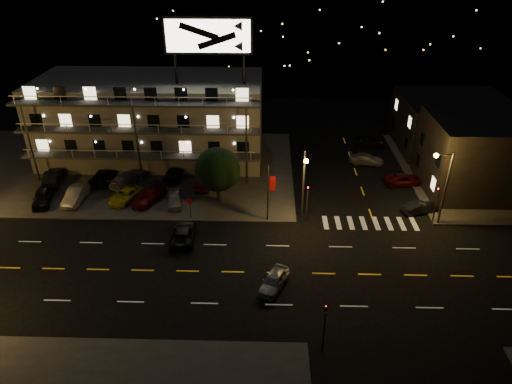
{
  "coord_description": "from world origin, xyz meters",
  "views": [
    {
      "loc": [
        4.94,
        -31.48,
        25.79
      ],
      "look_at": [
        3.82,
        8.0,
        3.62
      ],
      "focal_mm": 32.0,
      "sensor_mm": 36.0,
      "label": 1
    }
  ],
  "objects_px": {
    "road_car_west": "(183,233)",
    "lot_car_7": "(128,178)",
    "lot_car_2": "(126,195)",
    "side_car_0": "(421,208)",
    "lot_car_4": "(174,199)",
    "tree": "(217,171)",
    "road_car_east": "(274,281)"
  },
  "relations": [
    {
      "from": "road_car_east",
      "to": "lot_car_4",
      "type": "bearing_deg",
      "value": 151.93
    },
    {
      "from": "lot_car_7",
      "to": "side_car_0",
      "type": "relative_size",
      "value": 1.34
    },
    {
      "from": "lot_car_2",
      "to": "lot_car_7",
      "type": "relative_size",
      "value": 0.86
    },
    {
      "from": "road_car_west",
      "to": "lot_car_2",
      "type": "bearing_deg",
      "value": -45.24
    },
    {
      "from": "road_car_west",
      "to": "lot_car_7",
      "type": "bearing_deg",
      "value": -54.78
    },
    {
      "from": "lot_car_7",
      "to": "road_car_east",
      "type": "bearing_deg",
      "value": 156.42
    },
    {
      "from": "lot_car_2",
      "to": "side_car_0",
      "type": "relative_size",
      "value": 1.15
    },
    {
      "from": "tree",
      "to": "side_car_0",
      "type": "height_order",
      "value": "tree"
    },
    {
      "from": "side_car_0",
      "to": "road_car_west",
      "type": "xyz_separation_m",
      "value": [
        -24.44,
        -5.55,
        0.05
      ]
    },
    {
      "from": "lot_car_4",
      "to": "lot_car_2",
      "type": "bearing_deg",
      "value": 162.5
    },
    {
      "from": "lot_car_4",
      "to": "road_car_west",
      "type": "distance_m",
      "value": 6.68
    },
    {
      "from": "road_car_east",
      "to": "road_car_west",
      "type": "xyz_separation_m",
      "value": [
        -8.76,
        6.75,
        0.01
      ]
    },
    {
      "from": "lot_car_7",
      "to": "road_car_east",
      "type": "height_order",
      "value": "lot_car_7"
    },
    {
      "from": "lot_car_2",
      "to": "lot_car_4",
      "type": "relative_size",
      "value": 1.15
    },
    {
      "from": "lot_car_7",
      "to": "side_car_0",
      "type": "bearing_deg",
      "value": -167.02
    },
    {
      "from": "road_car_east",
      "to": "lot_car_2",
      "type": "bearing_deg",
      "value": 162.24
    },
    {
      "from": "lot_car_4",
      "to": "side_car_0",
      "type": "xyz_separation_m",
      "value": [
        26.48,
        -0.81,
        -0.17
      ]
    },
    {
      "from": "road_car_west",
      "to": "tree",
      "type": "bearing_deg",
      "value": -112.83
    },
    {
      "from": "lot_car_4",
      "to": "tree",
      "type": "bearing_deg",
      "value": -0.36
    },
    {
      "from": "lot_car_2",
      "to": "side_car_0",
      "type": "height_order",
      "value": "lot_car_2"
    },
    {
      "from": "tree",
      "to": "lot_car_7",
      "type": "distance_m",
      "value": 12.09
    },
    {
      "from": "lot_car_2",
      "to": "lot_car_7",
      "type": "bearing_deg",
      "value": 123.92
    },
    {
      "from": "tree",
      "to": "side_car_0",
      "type": "xyz_separation_m",
      "value": [
        21.74,
        -1.65,
        -3.26
      ]
    },
    {
      "from": "lot_car_4",
      "to": "side_car_0",
      "type": "height_order",
      "value": "lot_car_4"
    },
    {
      "from": "tree",
      "to": "road_car_east",
      "type": "height_order",
      "value": "tree"
    },
    {
      "from": "lot_car_7",
      "to": "tree",
      "type": "bearing_deg",
      "value": -176.36
    },
    {
      "from": "lot_car_4",
      "to": "road_car_west",
      "type": "bearing_deg",
      "value": -82.52
    },
    {
      "from": "lot_car_7",
      "to": "road_car_east",
      "type": "xyz_separation_m",
      "value": [
        17.16,
        -17.7,
        -0.23
      ]
    },
    {
      "from": "tree",
      "to": "side_car_0",
      "type": "relative_size",
      "value": 1.64
    },
    {
      "from": "lot_car_4",
      "to": "road_car_west",
      "type": "xyz_separation_m",
      "value": [
        2.04,
        -6.36,
        -0.12
      ]
    },
    {
      "from": "lot_car_7",
      "to": "road_car_west",
      "type": "relative_size",
      "value": 1.05
    },
    {
      "from": "lot_car_4",
      "to": "lot_car_7",
      "type": "relative_size",
      "value": 0.75
    }
  ]
}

